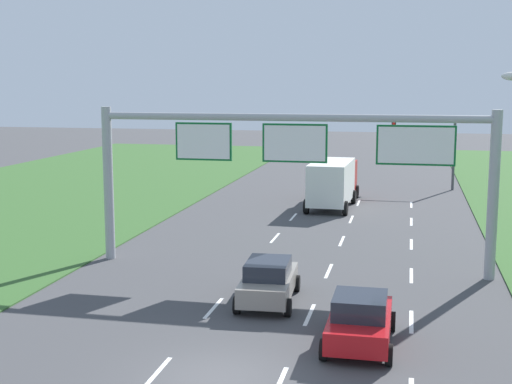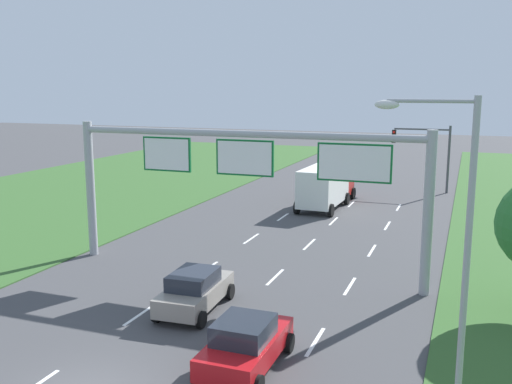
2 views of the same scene
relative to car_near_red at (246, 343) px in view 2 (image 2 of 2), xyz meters
The scene contains 9 objects.
lane_dashes_inner_left 6.06m from the car_near_red, 154.53° to the left, with size 0.14×50.40×0.01m.
lane_dashes_inner_right 3.32m from the car_near_red, 126.63° to the left, with size 0.14×50.40×0.01m.
lane_dashes_slip 3.13m from the car_near_red, 58.52° to the left, with size 0.14×50.40×0.01m.
car_near_red is the anchor object (origin of this frame).
car_lead_silver 5.17m from the car_near_red, 134.43° to the left, with size 2.22×4.26×1.61m.
box_truck 25.28m from the car_near_red, 97.92° to the left, with size 2.90×8.06×3.04m.
sign_gantry 10.20m from the car_near_red, 111.40° to the left, with size 17.24×0.44×7.00m.
traffic_light_mast 34.18m from the car_near_red, 85.48° to the left, with size 4.76×0.49×5.60m.
street_lamp 7.28m from the car_near_red, ahead, with size 2.61×0.32×8.50m.
Camera 2 is at (9.82, -12.04, 8.69)m, focal length 40.00 mm.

